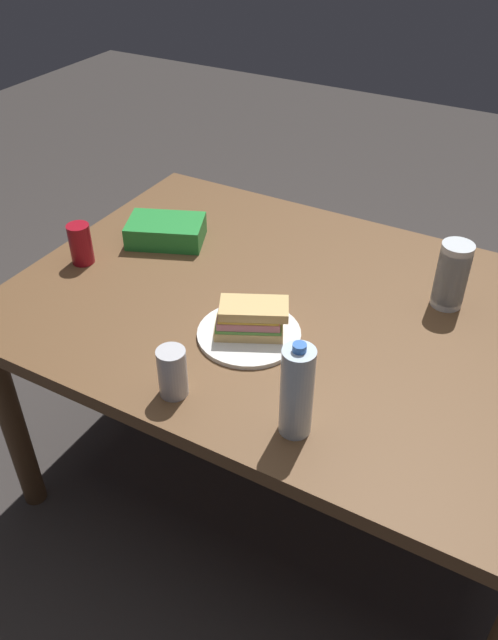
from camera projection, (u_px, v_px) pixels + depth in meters
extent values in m
plane|color=#383330|center=(290.00, 481.00, 2.16)|extent=(8.00, 8.00, 0.00)
cube|color=brown|center=(300.00, 313.00, 1.73)|extent=(1.57, 1.09, 0.04)
cylinder|color=brown|center=(13.00, 424.00, 1.90)|extent=(0.07, 0.07, 0.69)
cylinder|color=brown|center=(186.00, 274.00, 2.54)|extent=(0.07, 0.07, 0.69)
cylinder|color=white|center=(249.00, 334.00, 1.61)|extent=(0.26, 0.26, 0.01)
cube|color=#DBB26B|center=(249.00, 328.00, 1.60)|extent=(0.19, 0.16, 0.02)
cube|color=#599E3F|center=(249.00, 323.00, 1.59)|extent=(0.18, 0.15, 0.01)
cube|color=#C6727A|center=(249.00, 319.00, 1.58)|extent=(0.18, 0.14, 0.02)
cube|color=yellow|center=(249.00, 315.00, 1.57)|extent=(0.17, 0.14, 0.01)
cube|color=#DBB26B|center=(254.00, 308.00, 1.57)|extent=(0.19, 0.16, 0.02)
cylinder|color=maroon|center=(81.00, 244.00, 1.86)|extent=(0.07, 0.07, 0.12)
cube|color=#268C38|center=(166.00, 231.00, 1.97)|extent=(0.27, 0.23, 0.07)
cylinder|color=silver|center=(297.00, 392.00, 1.30)|extent=(0.07, 0.07, 0.22)
cylinder|color=blue|center=(300.00, 348.00, 1.22)|extent=(0.03, 0.03, 0.02)
cylinder|color=silver|center=(449.00, 289.00, 1.70)|extent=(0.08, 0.08, 0.09)
cylinder|color=silver|center=(450.00, 284.00, 1.69)|extent=(0.08, 0.08, 0.09)
cylinder|color=silver|center=(451.00, 278.00, 1.67)|extent=(0.08, 0.08, 0.09)
cylinder|color=silver|center=(453.00, 272.00, 1.66)|extent=(0.08, 0.08, 0.09)
cylinder|color=silver|center=(454.00, 266.00, 1.65)|extent=(0.08, 0.08, 0.09)
cylinder|color=silver|center=(455.00, 261.00, 1.64)|extent=(0.08, 0.08, 0.09)
cylinder|color=silver|center=(172.00, 372.00, 1.41)|extent=(0.07, 0.07, 0.12)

